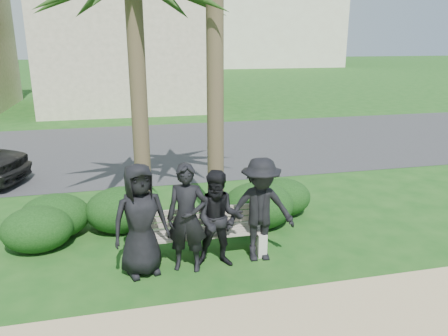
% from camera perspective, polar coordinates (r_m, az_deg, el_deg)
% --- Properties ---
extents(ground, '(160.00, 160.00, 0.00)m').
position_cam_1_polar(ground, '(7.17, -0.64, -12.11)').
color(ground, '#164915').
rests_on(ground, ground).
extents(footpath, '(30.00, 1.60, 0.01)m').
position_cam_1_polar(footpath, '(5.70, 3.63, -20.53)').
color(footpath, tan).
rests_on(footpath, ground).
extents(asphalt_street, '(160.00, 8.00, 0.01)m').
position_cam_1_polar(asphalt_street, '(14.62, -7.59, 2.74)').
color(asphalt_street, '#2D2D30').
rests_on(asphalt_street, ground).
extents(stucco_bldg_right, '(8.40, 8.40, 7.30)m').
position_cam_1_polar(stucco_bldg_right, '(24.15, -13.02, 16.60)').
color(stucco_bldg_right, '#B6AC89').
rests_on(stucco_bldg_right, ground).
extents(park_bench, '(2.19, 0.54, 0.76)m').
position_cam_1_polar(park_bench, '(7.17, -3.40, -9.03)').
color(park_bench, gray).
rests_on(park_bench, ground).
extents(man_a, '(0.96, 0.74, 1.73)m').
position_cam_1_polar(man_a, '(6.61, -10.88, -6.69)').
color(man_a, black).
rests_on(man_a, ground).
extents(man_b, '(0.72, 0.58, 1.69)m').
position_cam_1_polar(man_b, '(6.63, -4.85, -6.53)').
color(man_b, black).
rests_on(man_b, ground).
extents(man_c, '(0.86, 0.72, 1.56)m').
position_cam_1_polar(man_c, '(6.72, -0.65, -6.74)').
color(man_c, black).
rests_on(man_c, ground).
extents(man_d, '(1.14, 0.72, 1.70)m').
position_cam_1_polar(man_d, '(6.92, 4.78, -5.48)').
color(man_d, black).
rests_on(man_d, ground).
extents(hedge_a, '(1.18, 0.97, 0.77)m').
position_cam_1_polar(hedge_a, '(8.05, -23.23, -7.18)').
color(hedge_a, black).
rests_on(hedge_a, ground).
extents(hedge_b, '(1.23, 1.02, 0.80)m').
position_cam_1_polar(hedge_b, '(8.44, -21.23, -5.73)').
color(hedge_b, black).
rests_on(hedge_b, ground).
extents(hedge_c, '(1.30, 1.07, 0.84)m').
position_cam_1_polar(hedge_c, '(8.34, -13.32, -5.14)').
color(hedge_c, black).
rests_on(hedge_c, ground).
extents(hedge_d, '(1.36, 1.12, 0.88)m').
position_cam_1_polar(hedge_d, '(8.28, 4.50, -4.73)').
color(hedge_d, black).
rests_on(hedge_d, ground).
extents(hedge_e, '(1.17, 0.97, 0.76)m').
position_cam_1_polar(hedge_e, '(8.91, 7.59, -3.68)').
color(hedge_e, black).
rests_on(hedge_e, ground).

